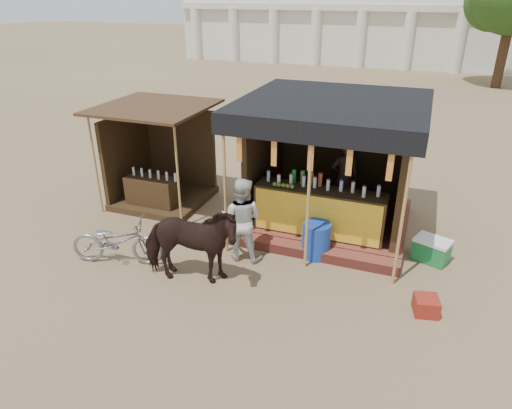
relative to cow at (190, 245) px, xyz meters
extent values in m
plane|color=#846B4C|center=(0.75, -0.37, -0.74)|extent=(120.00, 120.00, 0.00)
cube|color=brown|center=(1.75, 3.13, -0.63)|extent=(3.40, 2.80, 0.22)
cube|color=brown|center=(1.75, 1.58, -0.64)|extent=(3.40, 0.35, 0.20)
cube|color=#3A2715|center=(1.75, 2.18, -0.05)|extent=(2.60, 0.55, 0.95)
cube|color=gold|center=(1.75, 1.89, -0.05)|extent=(2.50, 0.02, 0.88)
cube|color=#3A2715|center=(1.75, 4.38, 0.73)|extent=(3.00, 0.12, 2.50)
cube|color=#3A2715|center=(0.25, 3.13, 0.73)|extent=(0.12, 2.50, 2.50)
cube|color=#3A2715|center=(3.25, 3.13, 0.73)|extent=(0.12, 2.50, 2.50)
cube|color=black|center=(1.75, 2.93, 2.01)|extent=(3.60, 3.60, 0.06)
cube|color=black|center=(1.75, 1.15, 1.83)|extent=(3.60, 0.06, 0.36)
cylinder|color=tan|center=(0.15, 1.18, 0.63)|extent=(0.06, 0.06, 2.75)
cylinder|color=tan|center=(1.75, 1.18, 0.63)|extent=(0.06, 0.06, 2.75)
cylinder|color=tan|center=(3.35, 1.18, 0.63)|extent=(0.06, 0.06, 2.75)
cube|color=red|center=(0.45, 1.18, 1.46)|extent=(0.10, 0.02, 0.55)
cube|color=red|center=(1.10, 1.18, 1.46)|extent=(0.10, 0.02, 0.55)
cube|color=red|center=(1.75, 1.18, 1.46)|extent=(0.10, 0.02, 0.55)
cube|color=red|center=(2.40, 1.18, 1.46)|extent=(0.10, 0.02, 0.55)
cube|color=red|center=(3.05, 1.18, 1.46)|extent=(0.10, 0.02, 0.55)
imported|color=black|center=(2.04, 3.23, 0.31)|extent=(0.71, 0.59, 1.67)
cube|color=#3A2715|center=(-2.25, 2.83, -0.67)|extent=(2.00, 2.00, 0.15)
cube|color=#3A2715|center=(-2.25, 3.78, 0.31)|extent=(1.90, 0.10, 2.10)
cube|color=#3A2715|center=(-3.20, 2.83, 0.31)|extent=(0.10, 1.90, 2.10)
cube|color=#472D19|center=(-2.25, 2.73, 1.61)|extent=(2.40, 2.40, 0.06)
cylinder|color=tan|center=(-3.30, 1.78, 0.43)|extent=(0.05, 0.05, 2.35)
cylinder|color=tan|center=(-1.20, 1.78, 0.43)|extent=(0.05, 0.05, 2.35)
cube|color=#3A2715|center=(-2.25, 2.33, -0.34)|extent=(1.20, 0.50, 0.80)
imported|color=black|center=(0.00, 0.00, 0.00)|extent=(1.90, 1.17, 1.49)
imported|color=gray|center=(-1.60, 0.08, -0.29)|extent=(1.84, 1.05, 0.91)
imported|color=silver|center=(0.53, 1.06, 0.08)|extent=(0.85, 0.69, 1.65)
cylinder|color=#163CA8|center=(1.85, 1.63, -0.40)|extent=(0.68, 0.68, 0.70)
cube|color=maroon|center=(3.92, 0.54, -0.60)|extent=(0.45, 0.45, 0.28)
cube|color=#197437|center=(3.95, 2.23, -0.54)|extent=(0.73, 0.61, 0.40)
cube|color=white|center=(3.95, 2.23, -0.31)|extent=(0.75, 0.64, 0.06)
cube|color=silver|center=(-1.25, 29.63, 3.26)|extent=(26.00, 7.00, 8.00)
cube|color=silver|center=(-1.25, 26.03, 2.96)|extent=(26.00, 0.50, 0.40)
cylinder|color=silver|center=(-13.25, 26.03, 1.06)|extent=(0.70, 0.70, 3.60)
cylinder|color=silver|center=(-10.25, 26.03, 1.06)|extent=(0.70, 0.70, 3.60)
cylinder|color=silver|center=(-7.25, 26.03, 1.06)|extent=(0.70, 0.70, 3.60)
cylinder|color=silver|center=(-4.25, 26.03, 1.06)|extent=(0.70, 0.70, 3.60)
cylinder|color=silver|center=(-1.25, 26.03, 1.06)|extent=(0.70, 0.70, 3.60)
cylinder|color=silver|center=(1.75, 26.03, 1.06)|extent=(0.70, 0.70, 3.60)
cylinder|color=silver|center=(4.75, 26.03, 1.06)|extent=(0.70, 0.70, 3.60)
cylinder|color=#382314|center=(6.75, 21.63, 1.26)|extent=(0.50, 0.50, 4.00)
sphere|color=#30511B|center=(5.95, 22.23, 3.46)|extent=(2.99, 2.99, 2.99)
camera|label=1|loc=(3.44, -5.95, 3.97)|focal=32.00mm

